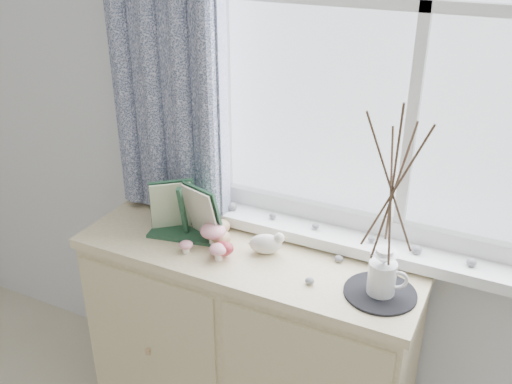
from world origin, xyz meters
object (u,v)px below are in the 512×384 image
sideboard (249,346)px  botanical_book (181,213)px  toadstool_cluster (211,237)px  twig_pitcher (393,185)px

sideboard → botanical_book: (-0.24, -0.05, 0.53)m
botanical_book → sideboard: bearing=-0.3°
sideboard → toadstool_cluster: size_ratio=6.87×
twig_pitcher → toadstool_cluster: bearing=160.5°
sideboard → botanical_book: 0.59m
botanical_book → twig_pitcher: 0.75m
botanical_book → twig_pitcher: bearing=-11.7°
twig_pitcher → sideboard: bearing=153.8°
toadstool_cluster → twig_pitcher: (0.58, 0.01, 0.32)m
botanical_book → toadstool_cluster: size_ratio=1.77×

